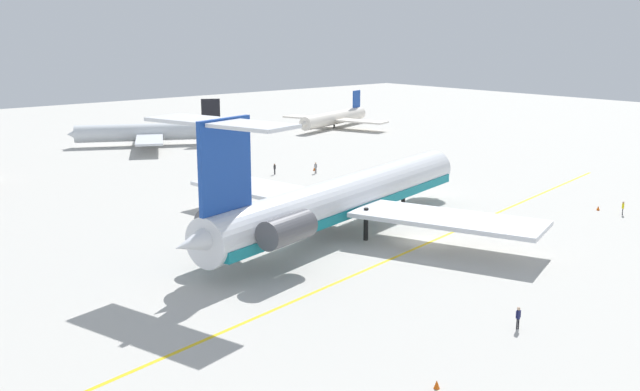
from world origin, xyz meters
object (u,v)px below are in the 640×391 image
Objects in this scene: airliner_mid_left at (146,132)px; ground_crew_near_nose at (316,166)px; main_jetliner at (337,199)px; ground_crew_portside at (275,168)px; safety_cone_wingtip at (598,208)px; airliner_mid_right at (333,118)px; safety_cone_nose at (314,169)px; ground_crew_starboard at (623,206)px; safety_cone_tail at (437,384)px; ground_crew_near_tail at (518,315)px.

airliner_mid_left reaches higher than ground_crew_near_nose.
main_jetliner reaches higher than ground_crew_portside.
airliner_mid_left is at bearing 102.07° from safety_cone_wingtip.
airliner_mid_right reaches higher than safety_cone_nose.
ground_crew_starboard is 2.98× the size of safety_cone_tail.
ground_crew_near_nose is (6.47, -41.55, -1.42)m from airliner_mid_left.
main_jetliner reaches higher than safety_cone_nose.
airliner_mid_right is 14.50× the size of ground_crew_near_nose.
main_jetliner is 29.14× the size of ground_crew_starboard.
airliner_mid_left is 48.62× the size of safety_cone_tail.
main_jetliner is 1.79× the size of airliner_mid_left.
safety_cone_wingtip is at bearing -77.03° from safety_cone_nose.
safety_cone_nose is at bearing -9.58° from ground_crew_near_tail.
main_jetliner is 1.92× the size of airliner_mid_right.
airliner_mid_right is at bearing -157.86° from airliner_mid_left.
ground_crew_near_nose reaches higher than safety_cone_tail.
airliner_mid_right is 14.43× the size of ground_crew_near_tail.
ground_crew_near_nose reaches higher than safety_cone_wingtip.
safety_cone_wingtip is at bearing -116.48° from ground_crew_near_nose.
safety_cone_nose is (1.33, 1.90, -0.81)m from ground_crew_near_nose.
airliner_mid_left reaches higher than airliner_mid_right.
ground_crew_starboard reaches higher than safety_cone_wingtip.
airliner_mid_left is at bearing 164.47° from ground_crew_starboard.
safety_cone_tail is at bearing -161.34° from safety_cone_wingtip.
ground_crew_near_nose is at bearing 167.15° from ground_crew_starboard.
ground_crew_starboard is 3.15m from safety_cone_wingtip.
airliner_mid_left is 48.62× the size of safety_cone_wingtip.
main_jetliner reaches higher than ground_crew_near_tail.
airliner_mid_left is at bearing 101.12° from safety_cone_nose.
safety_cone_tail is (-49.39, -16.68, 0.00)m from safety_cone_wingtip.
safety_cone_nose is (7.79, -39.65, -2.23)m from airliner_mid_left.
ground_crew_starboard is at bearing -77.87° from safety_cone_nose.
ground_crew_portside reaches higher than safety_cone_nose.
ground_crew_starboard is (37.99, 11.57, -0.05)m from ground_crew_near_tail.
ground_crew_starboard is at bearing -89.76° from safety_cone_wingtip.
main_jetliner reaches higher than airliner_mid_right.
ground_crew_starboard is at bearing -55.92° from ground_crew_near_tail.
main_jetliner is 27.76× the size of ground_crew_near_tail.
main_jetliner reaches higher than safety_cone_tail.
safety_cone_wingtip is at bearing -51.80° from ground_crew_near_tail.
safety_cone_nose is at bearing 13.13° from ground_crew_near_nose.
airliner_mid_left is at bearing 5.04° from ground_crew_near_tail.
ground_crew_near_tail is at bearing 156.90° from ground_crew_portside.
ground_crew_near_nose is at bearing -125.04° from safety_cone_nose.
airliner_mid_left is 16.00× the size of ground_crew_portside.
safety_cone_nose is at bearing 27.19° from airliner_mid_right.
ground_crew_near_nose is at bearing 127.38° from airliner_mid_left.
ground_crew_near_nose is (-36.22, -36.76, -1.14)m from airliner_mid_right.
ground_crew_portside is at bearing 105.15° from ground_crew_near_nose.
ground_crew_portside is 46.13m from safety_cone_wingtip.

